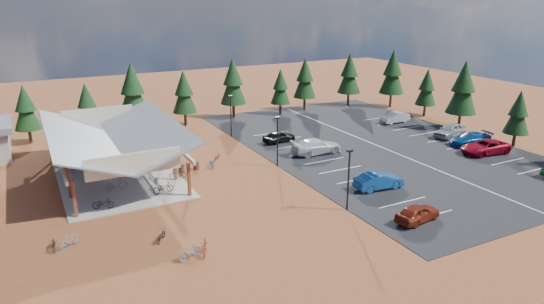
% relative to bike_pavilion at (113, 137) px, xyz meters
% --- Properties ---
extents(ground, '(140.00, 140.00, 0.00)m').
position_rel_bike_pavilion_xyz_m(ground, '(10.00, -7.00, -3.82)').
color(ground, brown).
rests_on(ground, ground).
extents(asphalt_lot, '(27.00, 44.00, 0.04)m').
position_rel_bike_pavilion_xyz_m(asphalt_lot, '(28.50, -4.00, -3.80)').
color(asphalt_lot, black).
rests_on(asphalt_lot, ground).
extents(concrete_pad, '(10.60, 18.60, 0.10)m').
position_rel_bike_pavilion_xyz_m(concrete_pad, '(0.00, 0.00, -3.77)').
color(concrete_pad, gray).
rests_on(concrete_pad, ground).
extents(bike_pavilion, '(11.65, 19.40, 4.97)m').
position_rel_bike_pavilion_xyz_m(bike_pavilion, '(0.00, 0.00, 0.00)').
color(bike_pavilion, '#5F2D1B').
rests_on(bike_pavilion, concrete_pad).
extents(lamp_post_0, '(0.50, 0.25, 5.14)m').
position_rel_bike_pavilion_xyz_m(lamp_post_0, '(15.00, -17.00, -0.85)').
color(lamp_post_0, black).
rests_on(lamp_post_0, ground).
extents(lamp_post_1, '(0.50, 0.25, 5.14)m').
position_rel_bike_pavilion_xyz_m(lamp_post_1, '(15.00, -5.00, -0.85)').
color(lamp_post_1, black).
rests_on(lamp_post_1, ground).
extents(lamp_post_2, '(0.50, 0.25, 5.14)m').
position_rel_bike_pavilion_xyz_m(lamp_post_2, '(15.00, 7.00, -0.85)').
color(lamp_post_2, black).
rests_on(lamp_post_2, ground).
extents(trash_bin_0, '(0.60, 0.60, 0.90)m').
position_rel_bike_pavilion_xyz_m(trash_bin_0, '(7.34, -2.20, -3.37)').
color(trash_bin_0, '#4D301B').
rests_on(trash_bin_0, ground).
extents(trash_bin_1, '(0.60, 0.60, 0.90)m').
position_rel_bike_pavilion_xyz_m(trash_bin_1, '(5.79, -2.29, -3.37)').
color(trash_bin_1, '#4D301B').
rests_on(trash_bin_1, ground).
extents(pine_1, '(2.98, 2.98, 6.95)m').
position_rel_bike_pavilion_xyz_m(pine_1, '(-6.98, 15.49, 0.41)').
color(pine_1, '#382314').
rests_on(pine_1, ground).
extents(pine_2, '(2.87, 2.87, 6.68)m').
position_rel_bike_pavilion_xyz_m(pine_2, '(-0.38, 14.95, 0.25)').
color(pine_2, '#382314').
rests_on(pine_2, ground).
extents(pine_3, '(3.80, 3.80, 8.85)m').
position_rel_bike_pavilion_xyz_m(pine_3, '(5.11, 14.64, 1.58)').
color(pine_3, '#382314').
rests_on(pine_3, ground).
extents(pine_4, '(3.17, 3.17, 7.39)m').
position_rel_bike_pavilion_xyz_m(pine_4, '(11.73, 14.93, 0.68)').
color(pine_4, '#382314').
rests_on(pine_4, ground).
extents(pine_5, '(3.62, 3.62, 8.42)m').
position_rel_bike_pavilion_xyz_m(pine_5, '(19.14, 15.94, 1.32)').
color(pine_5, '#382314').
rests_on(pine_5, ground).
extents(pine_6, '(2.86, 2.86, 6.66)m').
position_rel_bike_pavilion_xyz_m(pine_6, '(25.98, 14.68, 0.24)').
color(pine_6, '#382314').
rests_on(pine_6, ground).
extents(pine_7, '(3.36, 3.36, 7.83)m').
position_rel_bike_pavilion_xyz_m(pine_7, '(30.65, 15.64, 0.96)').
color(pine_7, '#382314').
rests_on(pine_7, ground).
extents(pine_8, '(3.52, 3.52, 8.20)m').
position_rel_bike_pavilion_xyz_m(pine_8, '(38.42, 15.20, 1.18)').
color(pine_8, '#382314').
rests_on(pine_8, ground).
extents(pine_10, '(2.80, 2.80, 6.53)m').
position_rel_bike_pavilion_xyz_m(pine_10, '(42.28, -11.59, 0.16)').
color(pine_10, '#382314').
rests_on(pine_10, ground).
extents(pine_11, '(3.82, 3.82, 8.90)m').
position_rel_bike_pavilion_xyz_m(pine_11, '(42.58, -3.29, 1.61)').
color(pine_11, '#382314').
rests_on(pine_11, ground).
extents(pine_12, '(2.91, 2.91, 6.78)m').
position_rel_bike_pavilion_xyz_m(pine_12, '(43.92, 4.26, 0.31)').
color(pine_12, '#382314').
rests_on(pine_12, ground).
extents(pine_13, '(3.79, 3.79, 8.82)m').
position_rel_bike_pavilion_xyz_m(pine_13, '(43.59, 11.22, 1.56)').
color(pine_13, '#382314').
rests_on(pine_13, ground).
extents(bike_0, '(1.77, 1.03, 0.88)m').
position_rel_bike_pavilion_xyz_m(bike_0, '(-2.49, -7.80, -3.28)').
color(bike_0, black).
rests_on(bike_0, concrete_pad).
extents(bike_1, '(1.88, 0.68, 1.10)m').
position_rel_bike_pavilion_xyz_m(bike_1, '(-0.77, -4.23, -3.17)').
color(bike_1, gray).
rests_on(bike_1, concrete_pad).
extents(bike_2, '(1.67, 0.60, 0.87)m').
position_rel_bike_pavilion_xyz_m(bike_2, '(-3.24, 1.95, -3.29)').
color(bike_2, navy).
rests_on(bike_2, concrete_pad).
extents(bike_3, '(1.49, 0.48, 0.88)m').
position_rel_bike_pavilion_xyz_m(bike_3, '(-1.38, 6.56, -3.28)').
color(bike_3, maroon).
rests_on(bike_3, concrete_pad).
extents(bike_4, '(1.94, 0.84, 0.99)m').
position_rel_bike_pavilion_xyz_m(bike_4, '(2.70, -6.88, -3.23)').
color(bike_4, black).
rests_on(bike_4, concrete_pad).
extents(bike_5, '(1.80, 0.60, 1.07)m').
position_rel_bike_pavilion_xyz_m(bike_5, '(1.21, -2.01, -3.19)').
color(bike_5, gray).
rests_on(bike_5, concrete_pad).
extents(bike_6, '(1.91, 1.14, 0.95)m').
position_rel_bike_pavilion_xyz_m(bike_6, '(0.83, 0.07, -3.25)').
color(bike_6, '#194497').
rests_on(bike_6, concrete_pad).
extents(bike_7, '(1.57, 0.86, 0.91)m').
position_rel_bike_pavilion_xyz_m(bike_7, '(2.51, 5.21, -3.27)').
color(bike_7, maroon).
rests_on(bike_7, concrete_pad).
extents(bike_8, '(0.68, 1.65, 0.85)m').
position_rel_bike_pavilion_xyz_m(bike_8, '(-6.57, -13.03, -3.40)').
color(bike_8, black).
rests_on(bike_8, ground).
extents(bike_9, '(1.66, 1.11, 0.98)m').
position_rel_bike_pavilion_xyz_m(bike_9, '(-5.51, -13.16, -3.34)').
color(bike_9, gray).
rests_on(bike_9, ground).
extents(bike_11, '(1.17, 1.82, 1.06)m').
position_rel_bike_pavilion_xyz_m(bike_11, '(2.40, -18.31, -3.29)').
color(bike_11, maroon).
rests_on(bike_11, ground).
extents(bike_12, '(1.31, 1.55, 0.80)m').
position_rel_bike_pavilion_xyz_m(bike_12, '(0.25, -15.19, -3.42)').
color(bike_12, black).
rests_on(bike_12, ground).
extents(bike_13, '(1.88, 1.16, 1.09)m').
position_rel_bike_pavilion_xyz_m(bike_13, '(1.33, -18.48, -3.28)').
color(bike_13, gray).
rests_on(bike_13, ground).
extents(bike_14, '(0.81, 1.78, 0.90)m').
position_rel_bike_pavilion_xyz_m(bike_14, '(8.92, -2.35, -3.37)').
color(bike_14, '#134695').
rests_on(bike_14, ground).
extents(bike_15, '(1.29, 1.37, 0.88)m').
position_rel_bike_pavilion_xyz_m(bike_15, '(10.16, -0.57, -3.38)').
color(bike_15, maroon).
rests_on(bike_15, ground).
extents(bike_16, '(1.72, 1.07, 0.86)m').
position_rel_bike_pavilion_xyz_m(bike_16, '(4.98, -3.69, -3.40)').
color(bike_16, black).
rests_on(bike_16, ground).
extents(car_0, '(4.23, 2.26, 1.37)m').
position_rel_bike_pavilion_xyz_m(car_0, '(18.53, -21.20, -3.10)').
color(car_0, maroon).
rests_on(car_0, asphalt_lot).
extents(car_1, '(4.69, 1.99, 1.50)m').
position_rel_bike_pavilion_xyz_m(car_1, '(20.15, -14.64, -3.03)').
color(car_1, navy).
rests_on(car_1, asphalt_lot).
extents(car_3, '(5.77, 2.55, 1.65)m').
position_rel_bike_pavilion_xyz_m(car_3, '(20.65, -3.48, -2.96)').
color(car_3, silver).
rests_on(car_3, asphalt_lot).
extents(car_4, '(4.16, 2.06, 1.36)m').
position_rel_bike_pavilion_xyz_m(car_4, '(19.04, 2.15, -3.10)').
color(car_4, black).
rests_on(car_4, asphalt_lot).
extents(car_6, '(5.75, 3.14, 1.53)m').
position_rel_bike_pavilion_xyz_m(car_6, '(37.00, -12.02, -3.02)').
color(car_6, maroon).
rests_on(car_6, asphalt_lot).
extents(car_7, '(5.26, 2.74, 1.46)m').
position_rel_bike_pavilion_xyz_m(car_7, '(38.08, -9.09, -3.06)').
color(car_7, navy).
rests_on(car_7, asphalt_lot).
extents(car_8, '(5.16, 2.91, 1.66)m').
position_rel_bike_pavilion_xyz_m(car_8, '(38.67, -5.45, -2.96)').
color(car_8, '#9A9BA1').
rests_on(car_8, asphalt_lot).
extents(car_9, '(4.34, 1.63, 1.42)m').
position_rel_bike_pavilion_xyz_m(car_9, '(37.40, 3.07, -3.08)').
color(car_9, '#B8B8B8').
rests_on(car_9, asphalt_lot).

